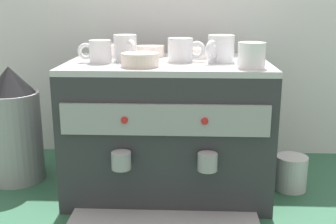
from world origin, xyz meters
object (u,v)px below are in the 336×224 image
Objects in this scene: espresso_machine at (168,127)px; ceramic_cup_0 at (99,51)px; ceramic_bowl_1 at (113,50)px; ceramic_bowl_3 at (140,60)px; coffee_grinder at (14,127)px; milk_pitcher at (291,173)px; ceramic_bowl_2 at (196,52)px; ceramic_cup_2 at (182,50)px; ceramic_cup_3 at (126,48)px; ceramic_bowl_0 at (150,51)px; ceramic_cup_4 at (252,55)px; ceramic_cup_1 at (220,49)px.

espresso_machine is 0.34m from ceramic_cup_0.
ceramic_bowl_1 and ceramic_bowl_3 have the same top height.
ceramic_bowl_1 is (0.01, 0.17, -0.02)m from ceramic_cup_0.
ceramic_bowl_1 is 0.27m from ceramic_bowl_3.
coffee_grinder is (-0.33, 0.09, -0.28)m from ceramic_cup_0.
milk_pitcher is at bearing 0.96° from espresso_machine.
ceramic_cup_0 is at bearing -153.21° from ceramic_bowl_2.
ceramic_cup_0 is 0.26m from ceramic_cup_2.
ceramic_cup_3 is at bearing -174.56° from espresso_machine.
ceramic_bowl_1 is at bearing 176.04° from ceramic_bowl_2.
ceramic_cup_2 is at bearing -112.51° from ceramic_bowl_2.
ceramic_bowl_0 is 0.55m from coffee_grinder.
milk_pitcher is (0.62, -0.12, -0.40)m from ceramic_bowl_1.
ceramic_cup_3 is 0.99× the size of ceramic_bowl_3.
coffee_grinder is (-0.79, 0.18, -0.28)m from ceramic_cup_4.
ceramic_cup_2 is at bearing -28.74° from ceramic_bowl_1.
espresso_machine is at bearing -4.67° from coffee_grinder.
ceramic_cup_4 is 0.40m from ceramic_bowl_0.
milk_pitcher is (0.42, 0.01, -0.16)m from espresso_machine.
milk_pitcher is at bearing 14.15° from ceramic_bowl_3.
ceramic_cup_1 is 1.06× the size of ceramic_cup_3.
ceramic_cup_3 reaches higher than ceramic_bowl_1.
ceramic_cup_0 is (-0.21, -0.05, 0.26)m from espresso_machine.
ceramic_bowl_2 is 0.69m from coffee_grinder.
ceramic_cup_1 is 0.14m from ceramic_cup_4.
ceramic_bowl_1 is at bearing 85.12° from ceramic_cup_0.
ceramic_cup_4 is 0.92× the size of ceramic_bowl_1.
ceramic_cup_1 is 0.26m from ceramic_bowl_3.
ceramic_cup_0 is at bearing -175.05° from ceramic_cup_1.
ceramic_cup_2 is (0.26, 0.04, 0.00)m from ceramic_cup_0.
ceramic_cup_0 is 0.89× the size of ceramic_cup_2.
coffee_grinder is (-0.48, -0.07, -0.26)m from ceramic_bowl_0.
espresso_machine reaches higher than milk_pitcher.
ceramic_cup_3 is 0.15m from ceramic_bowl_1.
ceramic_bowl_0 is 0.78× the size of ceramic_bowl_1.
ceramic_cup_2 and ceramic_cup_4 have the same top height.
espresso_machine is at bearing -59.28° from ceramic_bowl_0.
ceramic_bowl_2 is at bearing 49.13° from espresso_machine.
ceramic_cup_1 reaches higher than ceramic_cup_2.
espresso_machine is at bearing 170.20° from ceramic_cup_2.
ceramic_cup_4 is 1.19× the size of ceramic_bowl_0.
ceramic_cup_1 reaches higher than espresso_machine.
ceramic_bowl_2 is at bearing 123.41° from ceramic_cup_4.
ceramic_bowl_0 is at bearing 87.69° from ceramic_bowl_3.
ceramic_cup_3 is 0.86× the size of ceramic_bowl_1.
ceramic_bowl_0 is 0.16m from ceramic_bowl_2.
coffee_grinder is at bearing -171.82° from ceramic_bowl_0.
coffee_grinder is at bearing 175.18° from ceramic_cup_1.
espresso_machine is 0.34m from ceramic_bowl_1.
milk_pitcher is (0.26, 0.02, -0.42)m from ceramic_cup_1.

